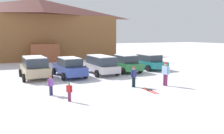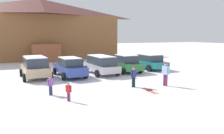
# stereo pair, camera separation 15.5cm
# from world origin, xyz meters

# --- Properties ---
(ground) EXTENTS (160.00, 160.00, 0.00)m
(ground) POSITION_xyz_m (0.00, 0.00, 0.00)
(ground) COLOR silver
(ski_lodge) EXTENTS (22.44, 11.14, 8.97)m
(ski_lodge) POSITION_xyz_m (-1.72, 27.91, 4.54)
(ski_lodge) COLOR brown
(ski_lodge) RESTS_ON ground
(parked_beige_suv) EXTENTS (2.39, 4.17, 1.79)m
(parked_beige_suv) POSITION_xyz_m (-4.22, 11.67, 0.95)
(parked_beige_suv) COLOR tan
(parked_beige_suv) RESTS_ON ground
(parked_blue_hatchback) EXTENTS (2.32, 4.82, 1.66)m
(parked_blue_hatchback) POSITION_xyz_m (-1.47, 11.15, 0.84)
(parked_blue_hatchback) COLOR #31479A
(parked_blue_hatchback) RESTS_ON ground
(parked_silver_wagon) EXTENTS (2.30, 4.62, 1.69)m
(parked_silver_wagon) POSITION_xyz_m (1.46, 11.18, 0.91)
(parked_silver_wagon) COLOR silver
(parked_silver_wagon) RESTS_ON ground
(parked_green_coupe) EXTENTS (2.21, 4.27, 1.67)m
(parked_green_coupe) POSITION_xyz_m (4.08, 11.33, 0.84)
(parked_green_coupe) COLOR #286F3B
(parked_green_coupe) RESTS_ON ground
(parked_teal_hatchback) EXTENTS (2.34, 4.56, 1.57)m
(parked_teal_hatchback) POSITION_xyz_m (7.13, 11.81, 0.80)
(parked_teal_hatchback) COLOR #1D797E
(parked_teal_hatchback) RESTS_ON ground
(skier_child_in_purple_jacket) EXTENTS (0.38, 0.29, 1.16)m
(skier_child_in_purple_jacket) POSITION_xyz_m (-3.94, 5.70, 0.66)
(skier_child_in_purple_jacket) COLOR navy
(skier_child_in_purple_jacket) RESTS_ON ground
(skier_teen_in_navy_coat) EXTENTS (0.51, 0.28, 1.41)m
(skier_teen_in_navy_coat) POSITION_xyz_m (1.57, 5.44, 0.79)
(skier_teen_in_navy_coat) COLOR #14252B
(skier_teen_in_navy_coat) RESTS_ON ground
(skier_adult_in_blue_parka) EXTENTS (0.34, 0.60, 1.67)m
(skier_adult_in_blue_parka) POSITION_xyz_m (3.79, 4.83, 0.94)
(skier_adult_in_blue_parka) COLOR #742956
(skier_adult_in_blue_parka) RESTS_ON ground
(skier_child_in_red_jacket) EXTENTS (0.27, 0.32, 1.05)m
(skier_child_in_red_jacket) POSITION_xyz_m (-3.25, 4.04, 0.59)
(skier_child_in_red_jacket) COLOR #7B3B5F
(skier_child_in_red_jacket) RESTS_ON ground
(pair_of_skis) EXTENTS (0.35, 1.67, 0.08)m
(pair_of_skis) POSITION_xyz_m (1.97, 4.10, 0.02)
(pair_of_skis) COLOR red
(pair_of_skis) RESTS_ON ground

